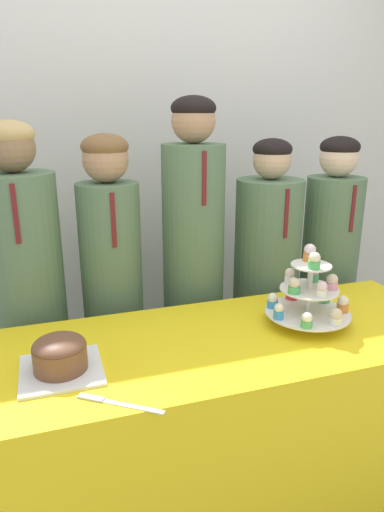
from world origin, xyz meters
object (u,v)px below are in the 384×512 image
student_0 (30,316)px  student_4 (327,284)px  cake_knife (106,401)px  student_1 (114,306)px  student_2 (193,283)px  student_3 (265,295)px  cupcake_stand (309,293)px  round_cake (60,355)px

student_0 → student_4: (1.47, -0.00, -0.03)m
cake_knife → student_0: student_0 is taller
student_1 → student_2: bearing=0.0°
cake_knife → student_0: size_ratio=0.15×
student_2 → student_3: bearing=-0.0°
cupcake_stand → student_0: bearing=151.8°
round_cake → cake_knife: size_ratio=1.12×
round_cake → student_2: 0.87m
student_0 → student_3: student_0 is taller
cupcake_stand → student_1: student_1 is taller
cake_knife → student_3: 1.20m
cake_knife → student_1: size_ratio=0.15×
student_3 → student_4: size_ratio=1.00×
student_2 → student_4: 0.74m
student_2 → student_3: student_2 is taller
cake_knife → student_0: 0.83m
cake_knife → student_4: student_4 is taller
cupcake_stand → student_4: 0.74m
student_1 → student_2: 0.38m
round_cake → student_2: size_ratio=0.15×
cupcake_stand → student_1: bearing=140.4°
student_0 → student_2: bearing=-0.0°
student_0 → student_2: 0.73m
cake_knife → cupcake_stand: cupcake_stand is taller
student_3 → student_0: bearing=180.0°
cake_knife → student_3: (0.89, 0.80, -0.11)m
student_0 → student_2: size_ratio=0.94×
round_cake → cupcake_stand: bearing=3.9°
round_cake → student_0: bearing=99.9°
student_4 → student_3: bearing=180.0°
student_0 → student_2: student_2 is taller
student_2 → cupcake_stand: bearing=-63.0°
round_cake → cake_knife: bearing=-61.2°
student_2 → student_4: student_2 is taller
round_cake → student_0: 0.62m
cake_knife → student_2: size_ratio=0.14×
student_1 → student_2: student_2 is taller
student_1 → student_3: bearing=0.0°
cake_knife → student_1: student_1 is taller
cupcake_stand → student_3: (0.10, 0.54, -0.23)m
cake_knife → student_3: bearing=77.0°
round_cake → cupcake_stand: cupcake_stand is taller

